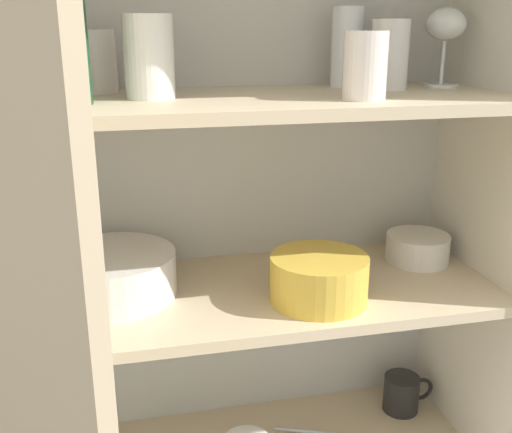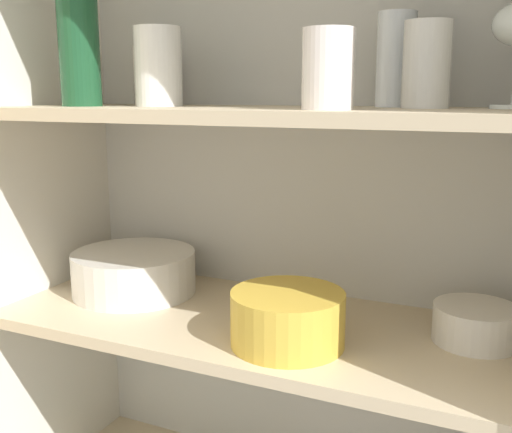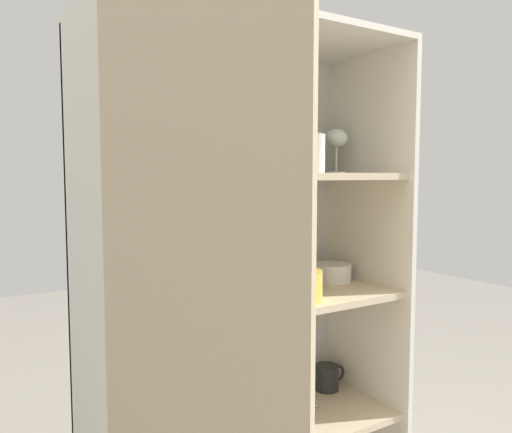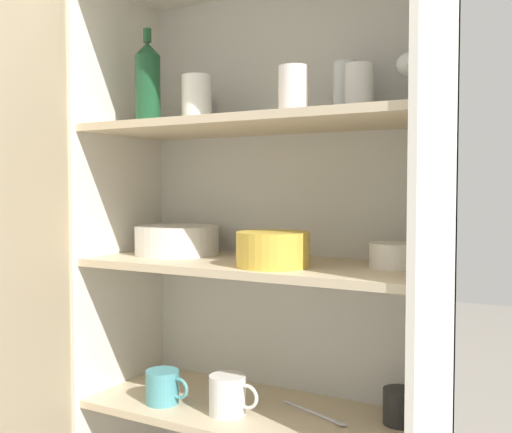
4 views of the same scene
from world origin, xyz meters
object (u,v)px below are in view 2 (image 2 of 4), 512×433
(plate_stack_white, at_px, (134,272))
(mixing_bowl_large, at_px, (288,317))
(serving_bowl_small, at_px, (476,322))
(wine_bottle, at_px, (78,38))

(plate_stack_white, xyz_separation_m, mixing_bowl_large, (0.36, -0.10, 0.00))
(serving_bowl_small, bearing_deg, wine_bottle, -171.07)
(wine_bottle, distance_m, mixing_bowl_large, 0.58)
(wine_bottle, distance_m, serving_bowl_small, 0.80)
(wine_bottle, xyz_separation_m, mixing_bowl_large, (0.40, -0.03, -0.42))
(wine_bottle, height_order, mixing_bowl_large, wine_bottle)
(serving_bowl_small, bearing_deg, mixing_bowl_large, -153.25)
(mixing_bowl_large, bearing_deg, wine_bottle, 176.00)
(plate_stack_white, distance_m, mixing_bowl_large, 0.37)
(wine_bottle, height_order, plate_stack_white, wine_bottle)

